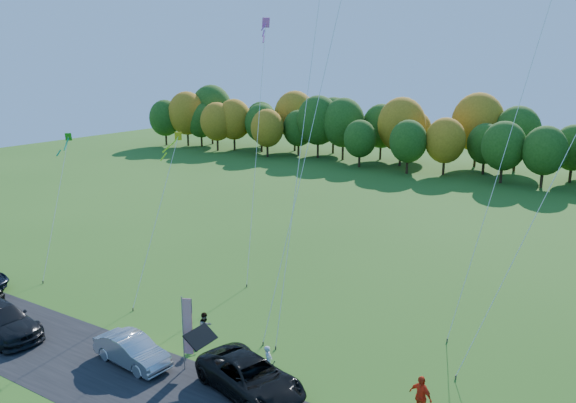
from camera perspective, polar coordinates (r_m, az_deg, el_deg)
The scene contains 17 objects.
ground at distance 29.77m, azimuth -6.39°, elevation -15.61°, with size 160.00×160.00×0.00m, color #285316.
asphalt_strip at distance 27.22m, azimuth -11.91°, elevation -18.90°, with size 90.00×6.00×0.01m, color black.
tree_line at distance 78.26m, azimuth 19.46°, elevation 2.29°, with size 116.00×12.00×10.00m, color #1E4711, non-canonical shape.
black_suv at distance 26.67m, azimuth -3.84°, elevation -17.33°, with size 2.67×5.78×1.61m, color black.
silver_sedan at distance 29.89m, azimuth -15.57°, elevation -14.35°, with size 1.54×4.41×1.45m, color #A8A8AC.
dark_truck_a at distance 35.28m, azimuth -27.19°, elevation -10.70°, with size 2.41×5.92×1.72m, color black.
person_tailgate_a at distance 27.84m, azimuth -2.03°, elevation -15.90°, with size 0.57×0.38×1.57m, color silver.
person_tailgate_b at distance 31.14m, azimuth -8.41°, elevation -12.53°, with size 0.82×0.64×1.69m, color gray.
person_east at distance 25.63m, azimuth 13.29°, elevation -18.73°, with size 1.12×0.47×1.91m, color red.
feather_flag at distance 28.04m, azimuth -10.27°, elevation -12.31°, with size 0.48×0.25×3.84m.
kite_delta_blue at distance 31.73m, azimuth 1.86°, elevation 10.12°, with size 4.11×11.01×25.47m.
kite_parafoil_orange at distance 34.08m, azimuth 24.12°, elevation 14.65°, with size 6.05×12.12×31.85m.
kite_delta_red at distance 30.79m, azimuth 3.09°, elevation 10.41°, with size 2.65×9.66×25.20m.
kite_parafoil_rainbow at distance 28.50m, azimuth 24.03°, elevation -0.98°, with size 6.27×6.49×16.02m.
kite_diamond_yellow at distance 36.62m, azimuth -13.17°, elevation -1.52°, with size 1.80×6.52×10.48m.
kite_diamond_green at distance 42.85m, azimuth -22.49°, elevation -0.41°, with size 2.63×5.17×9.97m.
kite_diamond_pink at distance 39.24m, azimuth -3.20°, elevation 5.40°, with size 3.39×7.26×18.16m.
Camera 1 is at (16.39, -20.12, 14.59)m, focal length 35.00 mm.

